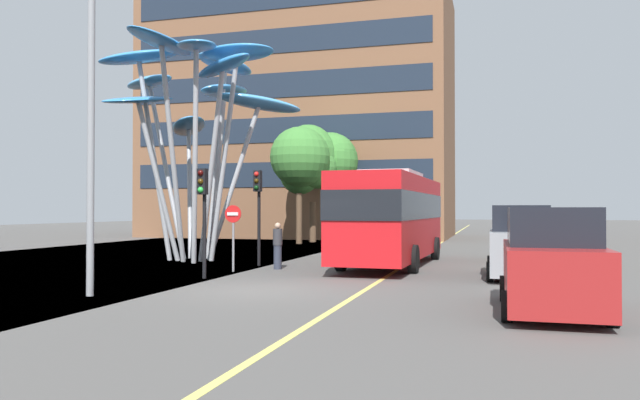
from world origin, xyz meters
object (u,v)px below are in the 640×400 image
Objects in this scene: traffic_light_kerb_far at (258,197)px; no_entry_sign at (233,227)px; street_lamp at (100,84)px; pedestrian at (278,246)px; car_parked_far at (529,239)px; car_parked_mid at (520,244)px; car_parked_near at (552,263)px; red_bus at (392,214)px; leaf_sculpture at (197,91)px; traffic_light_kerb_near at (203,199)px.

no_entry_sign is at bearing -90.53° from traffic_light_kerb_far.
pedestrian is (1.89, 7.70, -4.41)m from street_lamp.
car_parked_mid is at bearing -95.58° from car_parked_far.
car_parked_near is 1.10× the size of car_parked_mid.
car_parked_far is 0.46× the size of street_lamp.
red_bus is 2.56× the size of car_parked_mid.
car_parked_mid is at bearing -16.18° from leaf_sculpture.
traffic_light_kerb_near is 0.77× the size of car_parked_near.
red_bus is at bearing -2.62° from leaf_sculpture.
street_lamp reaches higher than red_bus.
red_bus is 5.19m from traffic_light_kerb_far.
traffic_light_kerb_near is (3.63, -6.60, -4.78)m from leaf_sculpture.
street_lamp is 9.07m from pedestrian.
leaf_sculpture reaches higher than car_parked_far.
red_bus is 2.83× the size of traffic_light_kerb_far.
traffic_light_kerb_far is 0.82× the size of car_parked_near.
car_parked_far reaches higher than pedestrian.
traffic_light_kerb_near is at bearing -128.22° from red_bus.
pedestrian is at bearing -143.92° from red_bus.
leaf_sculpture is 8.60m from pedestrian.
car_parked_mid is (-0.38, 6.47, 0.04)m from car_parked_near.
pedestrian is 1.86m from no_entry_sign.
car_parked_mid reaches higher than car_parked_near.
no_entry_sign is at bearing -176.56° from car_parked_mid.
leaf_sculpture is (-8.51, 0.39, 5.29)m from red_bus.
street_lamp is (2.93, -10.78, -2.01)m from leaf_sculpture.
pedestrian is (-8.63, 7.17, -0.18)m from car_parked_near.
traffic_light_kerb_far is 9.68m from car_parked_mid.
car_parked_near is 12.74m from car_parked_far.
street_lamp is at bearing -96.35° from no_entry_sign.
no_entry_sign is (-9.42, -0.57, 0.48)m from car_parked_mid.
leaf_sculpture is at bearing 142.64° from car_parked_near.
leaf_sculpture is at bearing 105.18° from street_lamp.
car_parked_near is 11.45m from no_entry_sign.
car_parked_far is 1.70× the size of no_entry_sign.
traffic_light_kerb_far is at bearing -155.41° from car_parked_far.
red_bus is at bearing 61.75° from street_lamp.
car_parked_far is (0.24, 12.74, -0.06)m from car_parked_near.
no_entry_sign is (3.64, -4.36, -5.72)m from leaf_sculpture.
traffic_light_kerb_far is 2.50m from no_entry_sign.
no_entry_sign is (-0.02, -2.25, -1.09)m from traffic_light_kerb_far.
no_entry_sign is (-10.03, -6.83, 0.58)m from car_parked_far.
traffic_light_kerb_near is 0.85× the size of car_parked_mid.
traffic_light_kerb_far is 1.58× the size of no_entry_sign.
traffic_light_kerb_near is at bearing -90.47° from traffic_light_kerb_far.
pedestrian is (4.81, -3.08, -6.42)m from leaf_sculpture.
red_bus is 5.99m from car_parked_far.
car_parked_far is 2.33× the size of pedestrian.
street_lamp is at bearing -99.48° from traffic_light_kerb_near.
traffic_light_kerb_near is 4.49m from traffic_light_kerb_far.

